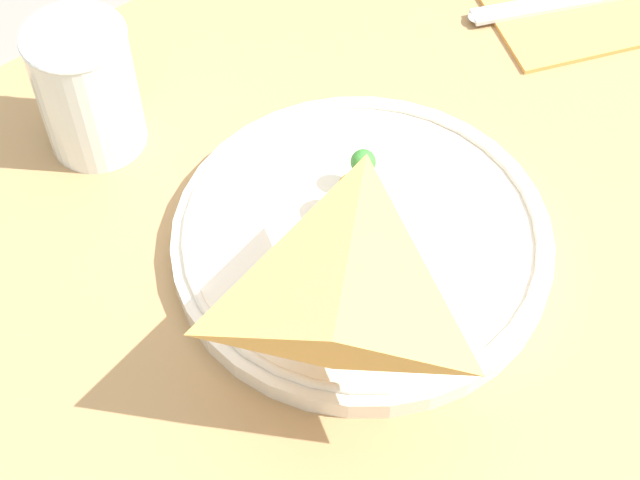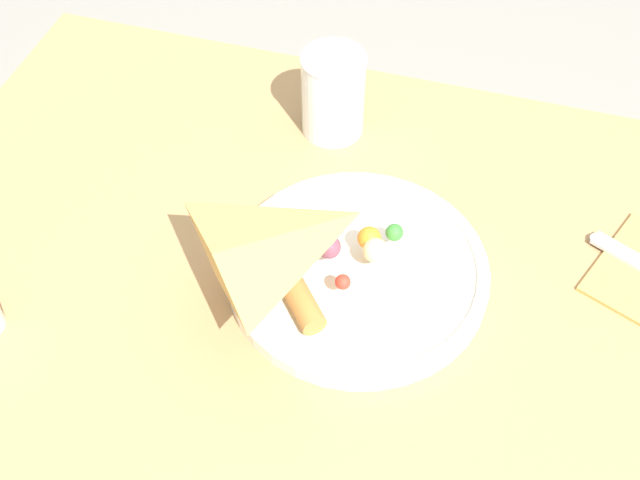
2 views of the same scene
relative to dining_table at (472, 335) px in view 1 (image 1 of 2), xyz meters
The scene contains 3 objects.
dining_table is the anchor object (origin of this frame).
plate_pizza 0.15m from the dining_table, 39.71° to the right, with size 0.25×0.25×0.06m.
milk_glass 0.34m from the dining_table, 59.95° to the right, with size 0.07×0.07×0.10m.
Camera 1 is at (0.34, 0.22, 1.26)m, focal length 55.00 mm.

